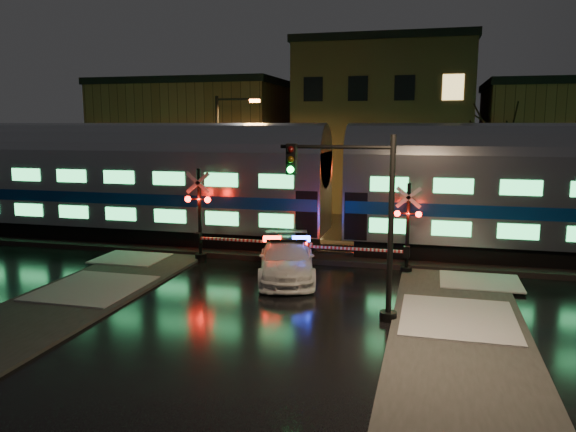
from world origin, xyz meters
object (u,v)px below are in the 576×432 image
at_px(crossing_signal_right, 398,237).
at_px(crossing_signal_left, 206,224).
at_px(police_car, 287,259).
at_px(streetlight, 222,155).
at_px(traffic_light, 361,223).

bearing_deg(crossing_signal_right, crossing_signal_left, 179.93).
bearing_deg(crossing_signal_right, police_car, -157.07).
bearing_deg(crossing_signal_left, streetlight, 104.80).
bearing_deg(streetlight, crossing_signal_left, -75.20).
height_order(police_car, streetlight, streetlight).
xyz_separation_m(crossing_signal_left, streetlight, (-1.77, 6.69, 2.67)).
height_order(crossing_signal_right, streetlight, streetlight).
xyz_separation_m(crossing_signal_right, crossing_signal_left, (-8.42, 0.01, 0.18)).
bearing_deg(streetlight, crossing_signal_right, -33.35).
xyz_separation_m(police_car, streetlight, (-5.93, 8.50, 3.63)).
relative_size(crossing_signal_left, streetlight, 0.77).
bearing_deg(streetlight, traffic_light, -53.14).
height_order(traffic_light, streetlight, streetlight).
height_order(crossing_signal_left, traffic_light, traffic_light).
relative_size(police_car, crossing_signal_right, 1.07).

